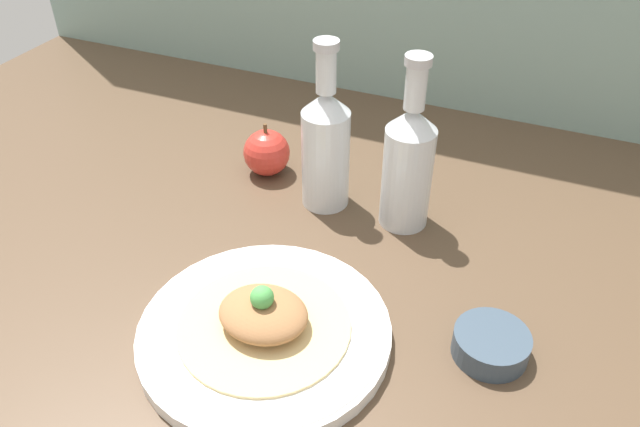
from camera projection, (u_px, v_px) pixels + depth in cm
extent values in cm
cube|color=brown|center=(327.00, 288.00, 82.06)|extent=(180.00, 110.00, 4.00)
cylinder|color=white|center=(265.00, 333.00, 71.97)|extent=(29.23, 29.23, 1.89)
torus|color=white|center=(264.00, 329.00, 71.58)|extent=(28.21, 28.21, 1.32)
cylinder|color=#D6BC7F|center=(264.00, 326.00, 71.28)|extent=(19.95, 19.95, 0.40)
ellipsoid|color=#9E6B42|center=(263.00, 314.00, 70.09)|extent=(10.38, 8.82, 3.54)
sphere|color=#4CA34C|center=(262.00, 297.00, 68.53)|extent=(2.69, 2.69, 2.69)
cylinder|color=silver|center=(326.00, 159.00, 89.66)|extent=(6.94, 6.94, 14.92)
cone|color=silver|center=(326.00, 102.00, 84.20)|extent=(6.94, 6.94, 3.12)
cylinder|color=silver|center=(326.00, 71.00, 81.45)|extent=(2.78, 2.78, 5.97)
cylinder|color=#B7B7BC|center=(326.00, 45.00, 79.29)|extent=(3.47, 3.47, 1.20)
cylinder|color=silver|center=(407.00, 177.00, 85.88)|extent=(6.94, 6.94, 14.92)
cone|color=silver|center=(413.00, 119.00, 80.42)|extent=(6.94, 6.94, 3.12)
cylinder|color=silver|center=(416.00, 87.00, 77.68)|extent=(2.78, 2.78, 5.97)
cylinder|color=#B7B7BC|center=(419.00, 60.00, 75.51)|extent=(3.47, 3.47, 1.20)
sphere|color=red|center=(267.00, 153.00, 98.23)|extent=(7.37, 7.37, 7.37)
cylinder|color=brown|center=(265.00, 129.00, 95.65)|extent=(0.59, 0.59, 1.66)
cylinder|color=#384756|center=(491.00, 344.00, 69.83)|extent=(8.59, 8.59, 3.04)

